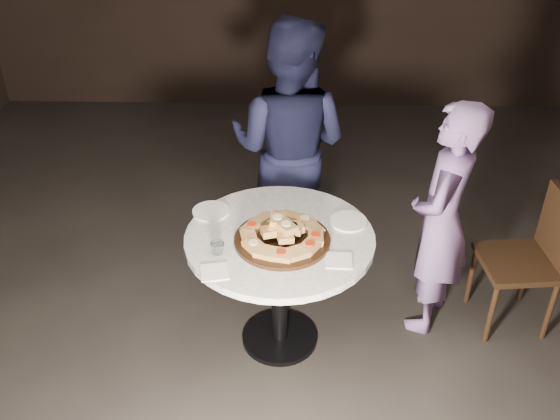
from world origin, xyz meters
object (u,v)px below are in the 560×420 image
focaccia_pile (283,232)px  diner_teal (441,221)px  chair_far (292,164)px  serving_board (282,240)px  water_glass (218,248)px  table (280,257)px  chair_right (535,253)px  diner_navy (289,147)px

focaccia_pile → diner_teal: size_ratio=0.31×
chair_far → serving_board: bearing=76.7°
focaccia_pile → water_glass: 0.35m
table → serving_board: bearing=-75.5°
water_glass → chair_right: bearing=12.5°
focaccia_pile → diner_navy: diner_navy is taller
diner_navy → table: bearing=106.0°
water_glass → chair_right: (1.80, 0.40, -0.29)m
table → water_glass: 0.40m
water_glass → focaccia_pile: bearing=19.4°
water_glass → diner_teal: 1.28m
serving_board → chair_far: chair_far is taller
chair_far → table: bearing=76.1°
focaccia_pile → chair_far: size_ratio=0.57×
table → chair_right: chair_right is taller
serving_board → diner_teal: (0.89, 0.27, -0.05)m
diner_teal → table: bearing=-52.7°
table → diner_navy: 0.89m
table → chair_far: bearing=87.8°
focaccia_pile → water_glass: (-0.33, -0.12, -0.02)m
chair_right → diner_navy: bearing=-119.6°
table → chair_right: bearing=8.7°
serving_board → diner_teal: diner_teal is taller
table → serving_board: size_ratio=2.30×
serving_board → focaccia_pile: bearing=18.1°
serving_board → water_glass: 0.35m
focaccia_pile → chair_right: bearing=10.9°
chair_far → diner_navy: bearing=76.3°
table → chair_far: (0.05, 1.35, -0.17)m
water_glass → chair_right: size_ratio=0.08×
chair_far → chair_right: chair_right is taller
table → serving_board: serving_board is taller
diner_navy → chair_far: bearing=-73.7°
serving_board → diner_navy: 0.92m
chair_far → chair_right: (1.43, -1.12, 0.05)m
focaccia_pile → diner_teal: 0.94m
table → chair_right: (1.48, 0.23, -0.12)m
water_glass → diner_navy: diner_navy is taller
focaccia_pile → chair_far: (0.03, 1.41, -0.37)m
chair_right → table: bearing=-87.1°
serving_board → diner_navy: size_ratio=0.30×
table → serving_board: (0.01, -0.05, 0.15)m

